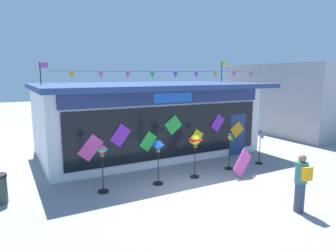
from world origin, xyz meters
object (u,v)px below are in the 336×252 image
person_near_camera (301,182)px  wind_spinner_center_left (195,143)px  wind_spinner_right (261,142)px  wind_spinner_far_left (102,159)px  wind_spinner_center_right (230,148)px  display_kite_on_ground (242,163)px  wind_spinner_left (158,151)px  kite_shop_building (146,117)px

person_near_camera → wind_spinner_center_left: bearing=-69.7°
wind_spinner_center_left → wind_spinner_right: 3.49m
wind_spinner_far_left → wind_spinner_center_right: (5.27, -0.10, -0.25)m
wind_spinner_far_left → display_kite_on_ground: size_ratio=1.61×
wind_spinner_center_right → person_near_camera: (-0.81, -3.99, -0.02)m
wind_spinner_left → display_kite_on_ground: (3.19, -0.81, -0.67)m
person_near_camera → display_kite_on_ground: size_ratio=1.68×
wind_spinner_center_left → display_kite_on_ground: wind_spinner_center_left is taller
wind_spinner_center_right → person_near_camera: 4.07m
wind_spinner_left → wind_spinner_center_right: bearing=2.1°
kite_shop_building → wind_spinner_right: 5.63m
wind_spinner_center_left → kite_shop_building: bearing=89.3°
person_near_camera → display_kite_on_ground: person_near_camera is taller
kite_shop_building → display_kite_on_ground: kite_shop_building is taller
display_kite_on_ground → wind_spinner_center_right: bearing=80.6°
wind_spinner_center_right → wind_spinner_right: wind_spinner_center_right is taller
wind_spinner_center_right → person_near_camera: person_near_camera is taller
wind_spinner_right → person_near_camera: (-2.48, -3.96, -0.08)m
wind_spinner_center_left → wind_spinner_right: bearing=1.8°
wind_spinner_far_left → person_near_camera: size_ratio=0.96×
kite_shop_building → person_near_camera: kite_shop_building is taller
wind_spinner_far_left → person_near_camera: 6.06m
person_near_camera → kite_shop_building: bearing=-77.7°
wind_spinner_far_left → person_near_camera: bearing=-42.5°
display_kite_on_ground → person_near_camera: bearing=-102.1°
wind_spinner_center_right → person_near_camera: bearing=-101.5°
wind_spinner_far_left → display_kite_on_ground: (5.12, -1.02, -0.61)m
kite_shop_building → wind_spinner_center_right: size_ratio=6.79×
kite_shop_building → wind_spinner_left: size_ratio=6.49×
wind_spinner_center_left → person_near_camera: person_near_camera is taller
wind_spinner_far_left → wind_spinner_center_right: size_ratio=1.05×
wind_spinner_center_left → display_kite_on_ground: (1.65, -0.79, -0.79)m
kite_shop_building → person_near_camera: bearing=-83.6°
wind_spinner_left → person_near_camera: (2.53, -3.87, -0.32)m
wind_spinner_far_left → display_kite_on_ground: wind_spinner_far_left is taller
kite_shop_building → wind_spinner_right: kite_shop_building is taller
wind_spinner_far_left → wind_spinner_center_left: wind_spinner_center_left is taller
wind_spinner_right → person_near_camera: bearing=-122.1°
wind_spinner_far_left → wind_spinner_right: bearing=-1.1°
kite_shop_building → wind_spinner_center_right: (1.75, -4.37, -0.83)m
wind_spinner_center_right → display_kite_on_ground: 1.01m
wind_spinner_center_right → display_kite_on_ground: (-0.15, -0.93, -0.37)m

